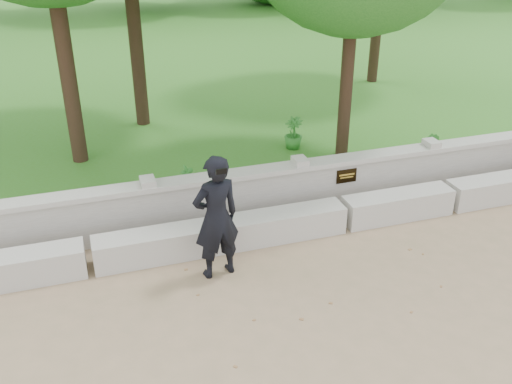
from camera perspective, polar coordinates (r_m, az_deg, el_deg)
ground at (r=8.10m, az=14.54°, el=-9.85°), size 80.00×80.00×0.00m
lawn at (r=20.24m, az=-6.77°, el=13.63°), size 40.00×22.00×0.25m
concrete_bench at (r=9.35m, az=8.72°, el=-2.24°), size 11.90×0.45×0.45m
parapet_wall at (r=9.80m, az=7.04°, el=0.88°), size 12.50×0.35×0.90m
man_main at (r=7.78m, az=-4.00°, el=-2.56°), size 0.74×0.67×1.83m
shrub_a at (r=9.74m, az=-6.79°, el=1.12°), size 0.35×0.33×0.55m
shrub_b at (r=11.55m, az=17.25°, el=4.23°), size 0.32×0.35×0.52m
shrub_d at (r=11.60m, az=3.76°, el=5.90°), size 0.49×0.49×0.66m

